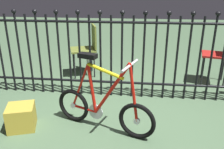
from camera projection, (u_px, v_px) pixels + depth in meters
The scene contains 6 objects.
ground_plane at pixel (115, 126), 2.71m from camera, with size 20.00×20.00×0.00m, color #496446.
iron_fence at pixel (115, 53), 3.26m from camera, with size 4.29×0.07×1.29m.
bicycle at pixel (103, 106), 2.57m from camera, with size 1.16×0.51×0.87m.
chair_olive at pixel (88, 45), 4.15m from camera, with size 0.55×0.55×0.91m.
chair_red at pixel (222, 52), 3.75m from camera, with size 0.50×0.50×0.88m.
display_crate at pixel (21, 117), 2.64m from camera, with size 0.29×0.29×0.27m, color #B29933.
Camera 1 is at (0.23, -2.32, 1.52)m, focal length 37.31 mm.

